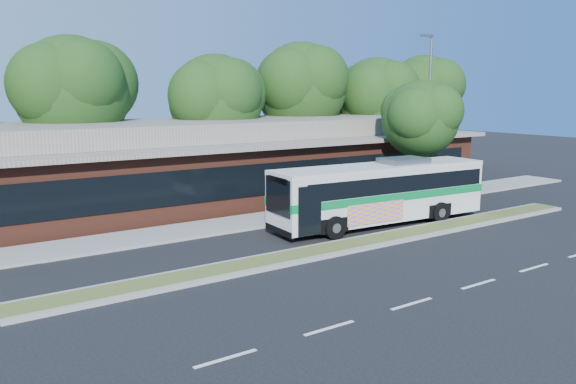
{
  "coord_description": "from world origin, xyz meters",
  "views": [
    {
      "loc": [
        -14.5,
        -15.66,
        5.98
      ],
      "look_at": [
        -1.95,
        2.88,
        2.0
      ],
      "focal_mm": 35.0,
      "sensor_mm": 36.0,
      "label": 1
    }
  ],
  "objects": [
    {
      "name": "tree_bg_f",
      "position": [
        20.43,
        16.14,
        6.06
      ],
      "size": [
        6.69,
        6.0,
        8.92
      ],
      "color": "black",
      "rests_on": "ground"
    },
    {
      "name": "lamp_post",
      "position": [
        9.56,
        6.0,
        4.9
      ],
      "size": [
        0.93,
        0.18,
        9.07
      ],
      "color": "slate",
      "rests_on": "ground"
    },
    {
      "name": "tree_bg_c",
      "position": [
        1.4,
        15.13,
        5.59
      ],
      "size": [
        6.24,
        5.6,
        8.26
      ],
      "color": "black",
      "rests_on": "ground"
    },
    {
      "name": "ground",
      "position": [
        0.0,
        0.0,
        0.0
      ],
      "size": [
        120.0,
        120.0,
        0.0
      ],
      "primitive_type": "plane",
      "color": "black",
      "rests_on": "ground"
    },
    {
      "name": "sidewalk_tree",
      "position": [
        9.38,
        6.19,
        4.63
      ],
      "size": [
        4.74,
        4.25,
        6.66
      ],
      "color": "black",
      "rests_on": "ground"
    },
    {
      "name": "tree_bg_e",
      "position": [
        14.42,
        15.14,
        5.74
      ],
      "size": [
        6.47,
        5.8,
        8.5
      ],
      "color": "black",
      "rests_on": "ground"
    },
    {
      "name": "transit_bus",
      "position": [
        3.1,
        2.78,
        1.67
      ],
      "size": [
        10.83,
        3.06,
        3.0
      ],
      "rotation": [
        0.0,
        0.0,
        -0.07
      ],
      "color": "silver",
      "rests_on": "ground"
    },
    {
      "name": "plaza_building",
      "position": [
        0.0,
        12.99,
        2.13
      ],
      "size": [
        33.2,
        11.2,
        4.45
      ],
      "color": "#5E2B1D",
      "rests_on": "ground"
    },
    {
      "name": "median_strip",
      "position": [
        0.0,
        0.6,
        0.07
      ],
      "size": [
        26.0,
        1.1,
        0.15
      ],
      "primitive_type": "cube",
      "color": "#445A26",
      "rests_on": "ground"
    },
    {
      "name": "tree_bg_d",
      "position": [
        8.45,
        16.15,
        6.42
      ],
      "size": [
        6.91,
        6.2,
        9.37
      ],
      "color": "black",
      "rests_on": "ground"
    },
    {
      "name": "sidewalk",
      "position": [
        0.0,
        6.4,
        0.06
      ],
      "size": [
        44.0,
        2.6,
        0.12
      ],
      "primitive_type": "cube",
      "color": "gray",
      "rests_on": "ground"
    },
    {
      "name": "tree_bg_b",
      "position": [
        -6.57,
        16.14,
        6.14
      ],
      "size": [
        6.69,
        6.0,
        9.0
      ],
      "color": "black",
      "rests_on": "ground"
    }
  ]
}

